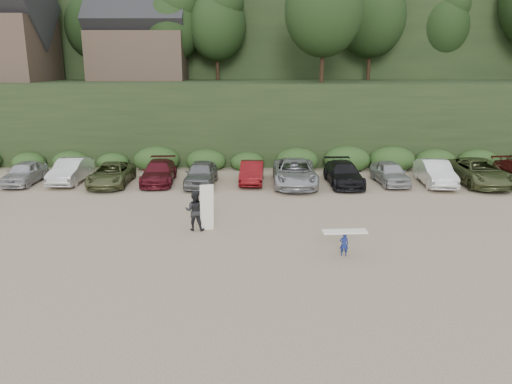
{
  "coord_description": "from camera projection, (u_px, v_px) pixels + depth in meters",
  "views": [
    {
      "loc": [
        -1.68,
        -20.87,
        7.55
      ],
      "look_at": [
        -1.83,
        3.0,
        1.3
      ],
      "focal_mm": 35.0,
      "sensor_mm": 36.0,
      "label": 1
    }
  ],
  "objects": [
    {
      "name": "adult_surfer",
      "position": [
        196.0,
        210.0,
        22.86
      ],
      "size": [
        1.38,
        0.79,
        2.2
      ],
      "color": "black",
      "rests_on": "ground"
    },
    {
      "name": "child_surfer",
      "position": [
        344.0,
        239.0,
        19.85
      ],
      "size": [
        1.79,
        0.61,
        1.06
      ],
      "color": "navy",
      "rests_on": "ground"
    },
    {
      "name": "ground",
      "position": [
        297.0,
        238.0,
        22.09
      ],
      "size": [
        120.0,
        120.0,
        0.0
      ],
      "primitive_type": "plane",
      "color": "tan",
      "rests_on": "ground"
    },
    {
      "name": "hillside_backdrop",
      "position": [
        272.0,
        27.0,
        54.01
      ],
      "size": [
        90.0,
        41.5,
        28.0
      ],
      "color": "black",
      "rests_on": "ground"
    },
    {
      "name": "parked_cars",
      "position": [
        307.0,
        173.0,
        31.54
      ],
      "size": [
        36.82,
        6.07,
        1.61
      ],
      "color": "#ADADB2",
      "rests_on": "ground"
    }
  ]
}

